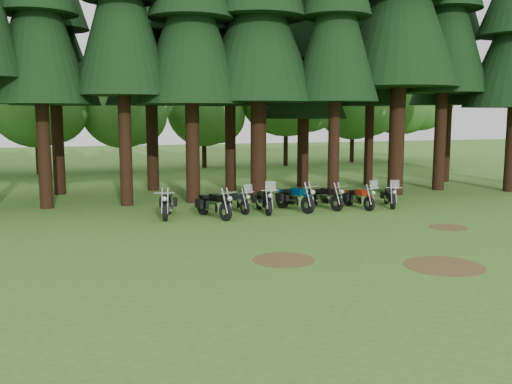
# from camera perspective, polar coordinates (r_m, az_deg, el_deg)

# --- Properties ---
(ground) EXTENTS (120.00, 120.00, 0.00)m
(ground) POSITION_cam_1_polar(r_m,az_deg,el_deg) (19.55, 8.90, -4.62)
(ground) COLOR #396625
(ground) RESTS_ON ground
(pine_back_1) EXTENTS (4.52, 4.52, 16.22)m
(pine_back_1) POSITION_cam_1_polar(r_m,az_deg,el_deg) (31.79, -19.80, 17.41)
(pine_back_1) COLOR black
(pine_back_1) RESTS_ON ground
(pine_back_2) EXTENTS (4.85, 4.85, 16.30)m
(pine_back_2) POSITION_cam_1_polar(r_m,az_deg,el_deg) (32.15, -10.65, 17.70)
(pine_back_2) COLOR black
(pine_back_2) RESTS_ON ground
(pine_back_3) EXTENTS (4.35, 4.35, 16.20)m
(pine_back_3) POSITION_cam_1_polar(r_m,az_deg,el_deg) (31.54, -2.66, 17.91)
(pine_back_3) COLOR black
(pine_back_3) RESTS_ON ground
(pine_back_4) EXTENTS (4.94, 4.94, 13.78)m
(pine_back_4) POSITION_cam_1_polar(r_m,az_deg,el_deg) (33.06, 4.84, 14.88)
(pine_back_4) COLOR black
(pine_back_4) RESTS_ON ground
(pine_back_5) EXTENTS (3.94, 3.94, 16.33)m
(pine_back_5) POSITION_cam_1_polar(r_m,az_deg,el_deg) (34.70, 11.56, 16.97)
(pine_back_5) COLOR black
(pine_back_5) RESTS_ON ground
(pine_back_6) EXTENTS (4.59, 4.59, 16.58)m
(pine_back_6) POSITION_cam_1_polar(r_m,az_deg,el_deg) (37.52, 18.95, 16.24)
(pine_back_6) COLOR black
(pine_back_6) RESTS_ON ground
(decid_2) EXTENTS (6.72, 6.53, 8.40)m
(decid_2) POSITION_cam_1_polar(r_m,az_deg,el_deg) (41.77, -20.78, 8.40)
(decid_2) COLOR black
(decid_2) RESTS_ON ground
(decid_3) EXTENTS (6.12, 5.95, 7.65)m
(decid_3) POSITION_cam_1_polar(r_m,az_deg,el_deg) (42.28, -12.89, 8.10)
(decid_3) COLOR black
(decid_3) RESTS_ON ground
(decid_4) EXTENTS (5.93, 5.76, 7.41)m
(decid_4) POSITION_cam_1_polar(r_m,az_deg,el_deg) (44.50, -4.87, 8.06)
(decid_4) COLOR black
(decid_4) RESTS_ON ground
(decid_5) EXTENTS (8.45, 8.21, 10.56)m
(decid_5) POSITION_cam_1_polar(r_m,az_deg,el_deg) (46.00, 3.59, 10.39)
(decid_5) COLOR black
(decid_5) RESTS_ON ground
(decid_6) EXTENTS (7.06, 6.86, 8.82)m
(decid_6) POSITION_cam_1_polar(r_m,az_deg,el_deg) (49.92, 10.11, 8.90)
(decid_6) COLOR black
(decid_6) RESTS_ON ground
(decid_7) EXTENTS (8.44, 8.20, 10.55)m
(decid_7) POSITION_cam_1_polar(r_m,az_deg,el_deg) (52.14, 14.76, 9.84)
(decid_7) COLOR black
(decid_7) RESTS_ON ground
(dirt_patch_0) EXTENTS (1.80, 1.80, 0.01)m
(dirt_patch_0) POSITION_cam_1_polar(r_m,az_deg,el_deg) (16.57, 2.76, -6.79)
(dirt_patch_0) COLOR #4C3D1E
(dirt_patch_0) RESTS_ON ground
(dirt_patch_1) EXTENTS (1.40, 1.40, 0.01)m
(dirt_patch_1) POSITION_cam_1_polar(r_m,az_deg,el_deg) (22.32, 18.66, -3.37)
(dirt_patch_1) COLOR #4C3D1E
(dirt_patch_1) RESTS_ON ground
(dirt_patch_2) EXTENTS (2.20, 2.20, 0.01)m
(dirt_patch_2) POSITION_cam_1_polar(r_m,az_deg,el_deg) (16.76, 18.28, -7.01)
(dirt_patch_2) COLOR #4C3D1E
(dirt_patch_2) RESTS_ON ground
(motorcycle_0) EXTENTS (0.73, 2.37, 0.98)m
(motorcycle_0) POSITION_cam_1_polar(r_m,az_deg,el_deg) (23.46, -8.89, -1.29)
(motorcycle_0) COLOR black
(motorcycle_0) RESTS_ON ground
(motorcycle_1) EXTENTS (0.92, 2.33, 0.98)m
(motorcycle_1) POSITION_cam_1_polar(r_m,az_deg,el_deg) (23.10, -4.25, -1.36)
(motorcycle_1) COLOR black
(motorcycle_1) RESTS_ON ground
(motorcycle_2) EXTENTS (0.75, 2.07, 1.31)m
(motorcycle_2) POSITION_cam_1_polar(r_m,az_deg,el_deg) (24.33, -1.98, -1.02)
(motorcycle_2) COLOR black
(motorcycle_2) RESTS_ON ground
(motorcycle_3) EXTENTS (0.51, 2.33, 1.46)m
(motorcycle_3) POSITION_cam_1_polar(r_m,az_deg,el_deg) (24.28, 0.79, -0.91)
(motorcycle_3) COLOR black
(motorcycle_3) RESTS_ON ground
(motorcycle_4) EXTENTS (0.88, 2.41, 1.01)m
(motorcycle_4) POSITION_cam_1_polar(r_m,az_deg,el_deg) (24.73, 3.88, -0.71)
(motorcycle_4) COLOR black
(motorcycle_4) RESTS_ON ground
(motorcycle_5) EXTENTS (0.81, 2.23, 0.93)m
(motorcycle_5) POSITION_cam_1_polar(r_m,az_deg,el_deg) (25.43, 6.84, -0.60)
(motorcycle_5) COLOR black
(motorcycle_5) RESTS_ON ground
(motorcycle_6) EXTENTS (0.61, 2.18, 1.37)m
(motorcycle_6) POSITION_cam_1_polar(r_m,az_deg,el_deg) (25.70, 10.23, -0.62)
(motorcycle_6) COLOR black
(motorcycle_6) RESTS_ON ground
(motorcycle_7) EXTENTS (0.97, 2.06, 1.33)m
(motorcycle_7) POSITION_cam_1_polar(r_m,az_deg,el_deg) (26.52, 13.24, -0.47)
(motorcycle_7) COLOR black
(motorcycle_7) RESTS_ON ground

